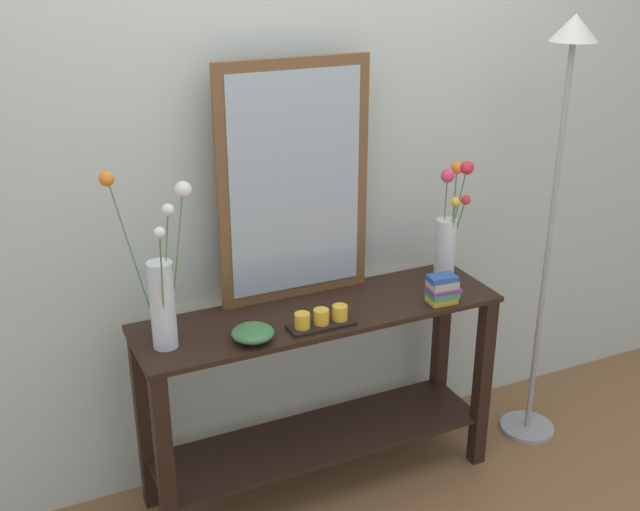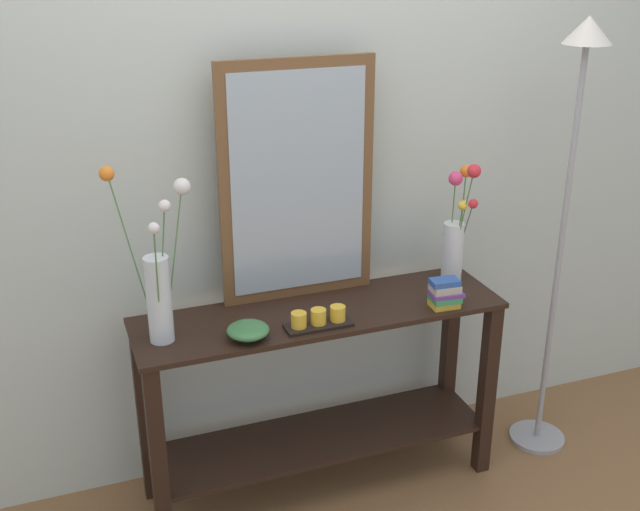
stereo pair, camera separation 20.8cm
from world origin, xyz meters
name	(u,v)px [view 2 (the right image)]	position (x,y,z in m)	size (l,w,h in m)	color
ground_plane	(320,482)	(0.00, 0.00, -0.01)	(7.00, 6.00, 0.02)	brown
wall_back	(291,141)	(0.00, 0.31, 1.35)	(6.40, 0.08, 2.70)	beige
console_table	(320,380)	(0.00, 0.00, 0.48)	(1.39, 0.39, 0.78)	black
mirror_leaning	(298,183)	(-0.03, 0.16, 1.23)	(0.59, 0.03, 0.91)	brown
tall_vase_left	(158,282)	(-0.59, -0.01, 1.00)	(0.29, 0.26, 0.60)	silver
vase_right	(456,235)	(0.60, 0.07, 0.98)	(0.13, 0.18, 0.51)	silver
candle_tray	(318,319)	(-0.05, -0.12, 0.81)	(0.24, 0.09, 0.07)	black
decorative_bowl	(248,330)	(-0.31, -0.12, 0.81)	(0.15, 0.15, 0.06)	#38703D
book_stack	(445,294)	(0.45, -0.13, 0.83)	(0.13, 0.10, 0.11)	gold
floor_lamp	(570,174)	(1.00, -0.07, 1.22)	(0.24, 0.24, 1.81)	#9E9EA3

